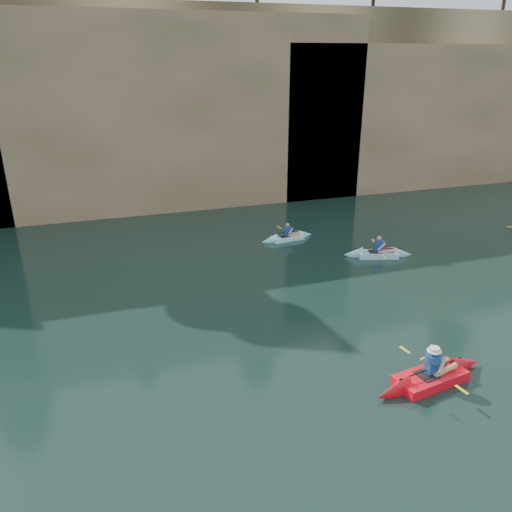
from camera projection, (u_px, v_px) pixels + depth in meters
name	position (u px, v px, depth m)	size (l,w,h in m)	color
ground	(260.00, 503.00, 10.55)	(160.00, 160.00, 0.00)	black
cliff	(123.00, 98.00, 34.72)	(70.00, 16.00, 12.00)	tan
cliff_slab_center	(169.00, 112.00, 28.89)	(24.00, 2.40, 11.40)	#98795C
cliff_slab_east	(455.00, 114.00, 34.96)	(26.00, 2.40, 9.84)	#98795C
sea_cave_center	(69.00, 192.00, 28.13)	(3.50, 1.00, 3.20)	black
sea_cave_east	(299.00, 165.00, 31.92)	(5.00, 1.00, 4.50)	black
main_kayaker	(430.00, 377.00, 14.36)	(3.96, 2.59, 1.45)	red
kayaker_ltblue_near	(378.00, 254.00, 23.34)	(3.29, 2.39, 1.27)	#8BCBE9
kayaker_ltblue_mid	(287.00, 237.00, 25.51)	(2.96, 2.19, 1.10)	#98EAFF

